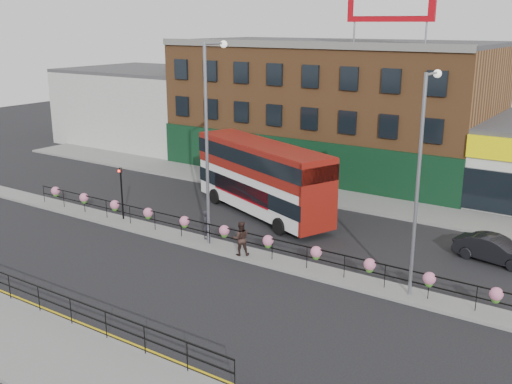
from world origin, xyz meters
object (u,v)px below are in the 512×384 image
Objects in this scene: double_decker_bus at (262,172)px; lamp_column_west at (210,127)px; pedestrian_a at (207,225)px; lamp_column_east at (421,167)px; car at (495,250)px; pedestrian_b at (241,238)px.

lamp_column_west is at bearing -84.90° from double_decker_bus.
lamp_column_east reaches higher than pedestrian_a.
car is (13.97, 0.13, -2.14)m from double_decker_bus.
double_decker_bus is at bearing 153.40° from lamp_column_east.
car is at bearing 70.73° from lamp_column_east.
lamp_column_west is at bearing 179.15° from lamp_column_east.
lamp_column_east is at bearing 170.70° from car.
double_decker_bus reaches higher than pedestrian_b.
pedestrian_a is 0.17× the size of lamp_column_east.
car is 12.85m from pedestrian_b.
double_decker_bus reaches higher than car.
pedestrian_b is (-10.96, -6.70, 0.39)m from car.
pedestrian_a reaches higher than car.
car is 2.64× the size of pedestrian_a.
pedestrian_b is 0.17× the size of lamp_column_west.
lamp_column_east is at bearing -102.27° from pedestrian_a.
pedestrian_a is at bearing -55.59° from pedestrian_b.
double_decker_bus is at bearing -10.30° from pedestrian_a.
car is 2.32× the size of pedestrian_b.
pedestrian_a is 12.80m from lamp_column_east.
double_decker_bus is at bearing 95.10° from lamp_column_west.
car is 15.79m from lamp_column_west.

